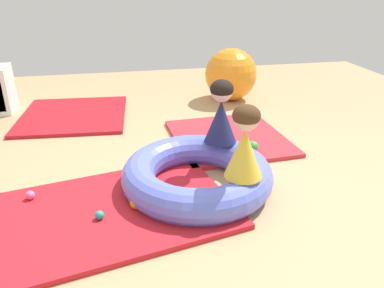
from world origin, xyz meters
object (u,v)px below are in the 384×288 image
(child_in_yellow, at_px, (245,143))
(play_ball_green, at_px, (253,146))
(play_ball_orange, at_px, (137,202))
(exercise_ball_large, at_px, (231,74))
(child_in_navy, at_px, (221,112))
(inflatable_cushion, at_px, (197,174))
(play_ball_pink, at_px, (30,195))
(play_ball_teal, at_px, (100,215))
(play_ball_red, at_px, (231,155))

(child_in_yellow, relative_size, play_ball_green, 5.15)
(play_ball_orange, height_order, exercise_ball_large, exercise_ball_large)
(play_ball_orange, bearing_deg, child_in_navy, 35.70)
(inflatable_cushion, relative_size, play_ball_pink, 17.61)
(child_in_yellow, bearing_deg, play_ball_green, 2.82)
(inflatable_cushion, distance_m, play_ball_teal, 0.82)
(child_in_navy, distance_m, play_ball_pink, 1.63)
(child_in_yellow, bearing_deg, play_ball_red, 16.63)
(child_in_yellow, distance_m, child_in_navy, 0.63)
(play_ball_red, bearing_deg, child_in_navy, -143.93)
(child_in_yellow, relative_size, play_ball_teal, 8.60)
(play_ball_red, bearing_deg, play_ball_orange, -144.25)
(child_in_navy, relative_size, play_ball_red, 8.88)
(play_ball_teal, relative_size, play_ball_pink, 0.91)
(play_ball_red, relative_size, play_ball_teal, 0.98)
(child_in_yellow, distance_m, play_ball_orange, 0.88)
(inflatable_cushion, relative_size, play_ball_orange, 12.30)
(exercise_ball_large, bearing_deg, child_in_navy, -109.46)
(child_in_yellow, bearing_deg, exercise_ball_large, 12.87)
(inflatable_cushion, relative_size, exercise_ball_large, 1.73)
(play_ball_pink, bearing_deg, exercise_ball_large, 44.63)
(child_in_yellow, height_order, exercise_ball_large, child_in_yellow)
(inflatable_cushion, xyz_separation_m, play_ball_red, (0.41, 0.41, -0.06))
(child_in_navy, bearing_deg, play_ball_red, 152.34)
(inflatable_cushion, relative_size, play_ball_red, 19.68)
(play_ball_teal, bearing_deg, play_ball_pink, 144.49)
(inflatable_cushion, relative_size, child_in_navy, 2.22)
(child_in_navy, bearing_deg, inflatable_cushion, -14.76)
(child_in_navy, bearing_deg, play_ball_green, 142.79)
(inflatable_cushion, bearing_deg, play_ball_teal, -157.04)
(child_in_navy, distance_m, exercise_ball_large, 2.05)
(play_ball_red, distance_m, play_ball_teal, 1.38)
(play_ball_teal, distance_m, play_ball_green, 1.63)
(play_ball_green, bearing_deg, child_in_yellow, -115.10)
(play_ball_teal, bearing_deg, play_ball_orange, 17.21)
(inflatable_cushion, distance_m, play_ball_green, 0.82)
(child_in_navy, relative_size, exercise_ball_large, 0.78)
(child_in_navy, relative_size, play_ball_green, 5.22)
(child_in_navy, height_order, play_ball_green, child_in_navy)
(play_ball_red, relative_size, play_ball_green, 0.59)
(play_ball_teal, bearing_deg, play_ball_red, 32.15)
(play_ball_green, bearing_deg, play_ball_red, -159.99)
(inflatable_cushion, bearing_deg, child_in_yellow, -50.21)
(play_ball_red, height_order, play_ball_green, play_ball_green)
(child_in_navy, distance_m, play_ball_green, 0.61)
(child_in_yellow, xyz_separation_m, play_ball_pink, (-1.53, 0.36, -0.45))
(inflatable_cushion, distance_m, play_ball_red, 0.59)
(child_in_yellow, bearing_deg, play_ball_pink, 104.64)
(play_ball_orange, relative_size, exercise_ball_large, 0.14)
(play_ball_teal, relative_size, play_ball_orange, 0.64)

